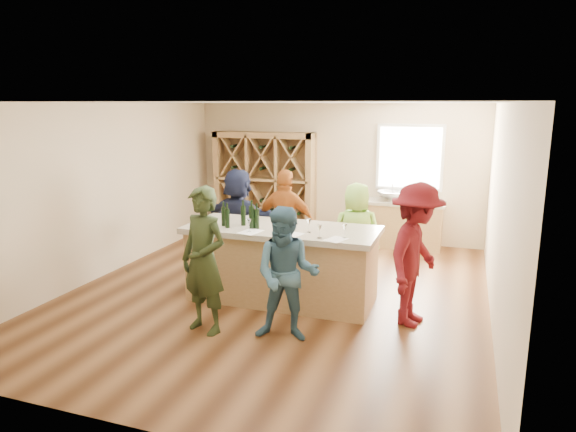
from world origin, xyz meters
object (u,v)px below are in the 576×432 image
(tasting_counter_base, at_px, (282,266))
(wine_bottle_e, at_px, (257,219))
(wine_rack, at_px, (264,184))
(person_far_right, at_px, (356,234))
(person_near_left, at_px, (204,260))
(wine_bottle_d, at_px, (252,217))
(person_near_right, at_px, (287,275))
(person_far_left, at_px, (239,219))
(sink, at_px, (391,196))
(wine_bottle_a, at_px, (224,216))
(wine_bottle_c, at_px, (243,216))
(person_server, at_px, (416,255))
(person_far_mid, at_px, (286,224))
(wine_bottle_b, at_px, (227,218))

(tasting_counter_base, xyz_separation_m, wine_bottle_e, (-0.30, -0.20, 0.72))
(wine_rack, distance_m, person_far_right, 3.54)
(wine_rack, bearing_deg, person_near_left, -76.99)
(wine_bottle_e, bearing_deg, wine_bottle_d, -168.53)
(wine_bottle_d, height_order, person_near_left, person_near_left)
(person_near_right, relative_size, person_far_left, 0.94)
(sink, height_order, person_far_left, person_far_left)
(person_near_left, bearing_deg, wine_bottle_d, 96.62)
(tasting_counter_base, height_order, person_far_right, person_far_right)
(tasting_counter_base, relative_size, wine_bottle_a, 9.54)
(wine_bottle_c, bearing_deg, person_near_left, -89.60)
(sink, height_order, person_server, person_server)
(wine_bottle_d, xyz_separation_m, person_far_left, (-0.81, 1.31, -0.37))
(person_server, distance_m, person_far_left, 3.33)
(person_far_mid, distance_m, person_far_right, 1.16)
(wine_rack, xyz_separation_m, wine_bottle_a, (0.85, -3.69, 0.12))
(wine_rack, bearing_deg, person_far_mid, -61.26)
(wine_rack, bearing_deg, wine_bottle_b, -75.97)
(wine_bottle_c, xyz_separation_m, person_server, (2.43, -0.15, -0.30))
(wine_bottle_b, bearing_deg, wine_bottle_a, 139.46)
(person_server, bearing_deg, person_near_right, 138.21)
(sink, distance_m, person_far_mid, 2.76)
(sink, xyz_separation_m, person_far_left, (-2.23, -2.31, -0.15))
(wine_bottle_a, bearing_deg, tasting_counter_base, 13.94)
(wine_bottle_e, bearing_deg, tasting_counter_base, 33.69)
(tasting_counter_base, bearing_deg, person_far_right, 49.39)
(tasting_counter_base, bearing_deg, wine_bottle_a, -166.06)
(person_near_left, bearing_deg, wine_bottle_c, 106.48)
(wine_bottle_e, bearing_deg, person_far_left, 124.04)
(person_near_left, relative_size, person_near_right, 1.12)
(wine_bottle_d, height_order, person_far_right, person_far_right)
(wine_bottle_d, bearing_deg, person_far_mid, 86.71)
(wine_bottle_a, bearing_deg, person_near_right, -37.29)
(person_near_right, relative_size, person_far_right, 1.01)
(person_server, bearing_deg, sink, 26.28)
(sink, relative_size, wine_bottle_d, 1.69)
(wine_rack, xyz_separation_m, wine_bottle_d, (1.28, -3.70, 0.14))
(person_far_right, bearing_deg, person_far_left, -23.54)
(person_near_left, relative_size, person_far_right, 1.13)
(person_near_left, relative_size, person_server, 0.99)
(wine_bottle_d, distance_m, person_far_mid, 1.28)
(tasting_counter_base, distance_m, person_server, 1.94)
(person_near_left, bearing_deg, person_far_left, 120.81)
(tasting_counter_base, height_order, person_near_left, person_near_left)
(wine_rack, relative_size, person_far_right, 1.37)
(wine_bottle_d, height_order, wine_bottle_e, wine_bottle_d)
(person_near_left, bearing_deg, person_near_right, 21.84)
(wine_rack, bearing_deg, person_server, -46.49)
(sink, distance_m, wine_bottle_c, 3.85)
(wine_rack, height_order, person_near_left, wine_rack)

